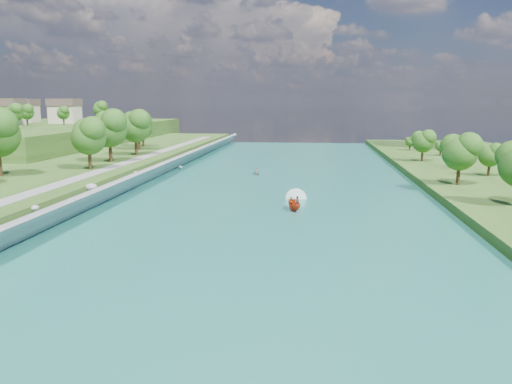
# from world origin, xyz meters

# --- Properties ---
(ground) EXTENTS (260.00, 260.00, 0.00)m
(ground) POSITION_xyz_m (0.00, 0.00, 0.00)
(ground) COLOR #2D5119
(ground) RESTS_ON ground
(river_water) EXTENTS (55.00, 240.00, 0.10)m
(river_water) POSITION_xyz_m (0.00, 20.00, 0.05)
(river_water) COLOR #196061
(river_water) RESTS_ON ground
(ridge_west) EXTENTS (60.00, 120.00, 9.00)m
(ridge_west) POSITION_xyz_m (-82.50, 95.00, 4.50)
(ridge_west) COLOR #2D5119
(ridge_west) RESTS_ON ground
(riprap_bank) EXTENTS (4.29, 236.00, 4.21)m
(riprap_bank) POSITION_xyz_m (-25.86, 19.52, 1.81)
(riprap_bank) COLOR slate
(riprap_bank) RESTS_ON ground
(riverside_path) EXTENTS (3.00, 200.00, 0.10)m
(riverside_path) POSITION_xyz_m (-32.50, 20.00, 3.55)
(riverside_path) COLOR gray
(riverside_path) RESTS_ON berm_west
(ridge_houses) EXTENTS (29.50, 29.50, 8.40)m
(ridge_houses) POSITION_xyz_m (-88.67, 100.00, 13.31)
(ridge_houses) COLOR beige
(ridge_houses) RESTS_ON ridge_west
(trees_west) EXTENTS (19.36, 150.83, 13.81)m
(trees_west) POSITION_xyz_m (-40.21, 11.60, 9.66)
(trees_west) COLOR #204D14
(trees_west) RESTS_ON berm_west
(trees_east) EXTENTS (18.12, 143.28, 11.25)m
(trees_east) POSITION_xyz_m (37.38, 20.82, 6.17)
(trees_east) COLOR #204D14
(trees_east) RESTS_ON berm_east
(trees_ridge) EXTENTS (18.29, 43.69, 9.00)m
(trees_ridge) POSITION_xyz_m (-74.13, 90.14, 13.10)
(trees_ridge) COLOR #204D14
(trees_ridge) RESTS_ON ridge_west
(motorboat) EXTENTS (3.60, 19.07, 2.10)m
(motorboat) POSITION_xyz_m (4.29, 13.21, 0.83)
(motorboat) COLOR #B42E0E
(motorboat) RESTS_ON river_water
(raft) EXTENTS (2.62, 3.22, 1.50)m
(raft) POSITION_xyz_m (-5.75, 48.99, 0.44)
(raft) COLOR gray
(raft) RESTS_ON river_water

